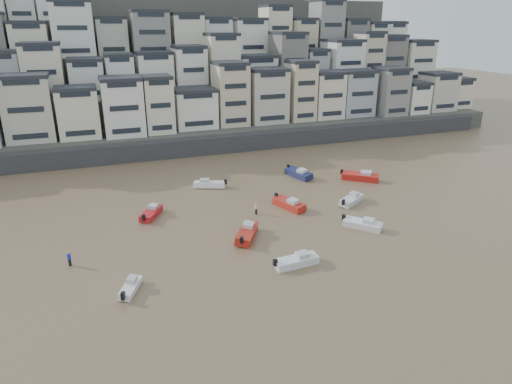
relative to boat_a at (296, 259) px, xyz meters
name	(u,v)px	position (x,y,z in m)	size (l,w,h in m)	color
harbor_wall	(198,146)	(0.49, 48.65, 0.99)	(140.00, 3.00, 3.50)	#38383A
hillside	(179,71)	(5.22, 88.49, 12.24)	(141.04, 66.00, 50.00)	#4C4C47
boat_a	(296,259)	(0.00, 0.00, 0.00)	(5.61, 1.84, 1.53)	silver
boat_b	(363,223)	(12.42, 5.93, -0.01)	(5.50, 1.80, 1.50)	silver
boat_c	(247,232)	(-2.87, 8.51, 0.11)	(6.42, 2.10, 1.75)	#AA1F15
boat_d	(352,199)	(15.75, 14.14, -0.01)	(5.52, 1.81, 1.50)	silver
boat_e	(289,203)	(6.18, 15.76, 0.06)	(6.04, 1.98, 1.65)	#A61E14
boat_f	(151,212)	(-13.22, 19.54, -0.01)	(5.50, 1.80, 1.50)	#B1151C
boat_g	(360,175)	(22.88, 22.96, 0.16)	(6.80, 2.22, 1.85)	#B51C16
boat_h	(209,183)	(-2.47, 28.45, 0.00)	(5.64, 1.85, 1.54)	white
boat_i	(299,172)	(13.60, 28.15, 0.09)	(6.29, 2.06, 1.72)	#151C42
boat_j	(130,286)	(-17.94, 1.08, -0.18)	(4.27, 1.40, 1.17)	silver
person_blue	(69,259)	(-23.78, 8.78, 0.11)	(0.44, 0.44, 1.74)	#1727AE
person_pink	(256,208)	(0.87, 15.26, 0.11)	(0.44, 0.44, 1.74)	pink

